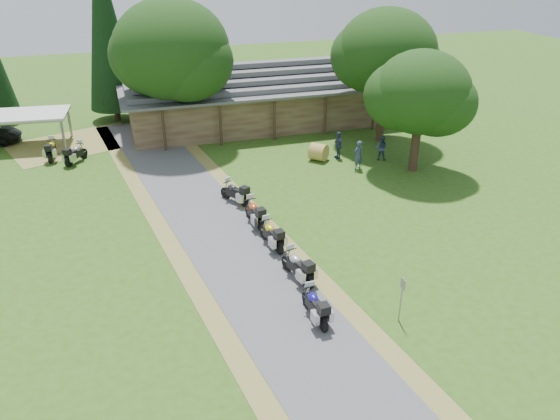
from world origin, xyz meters
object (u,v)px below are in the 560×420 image
object	(u,v)px
hay_bale	(319,152)
motorcycle_row_b	(297,265)
motorcycle_row_c	(271,233)
carport	(30,130)
motorcycle_row_e	(235,192)
motorcycle_row_a	(315,304)
lodge	(258,92)
motorcycle_carport_a	(51,149)
motorcycle_carport_b	(75,153)
motorcycle_row_d	(255,212)

from	to	relation	value
hay_bale	motorcycle_row_b	bearing A→B (deg)	-114.70
motorcycle_row_b	motorcycle_row_c	size ratio (longest dim) A/B	1.01
motorcycle_row_b	carport	bearing A→B (deg)	15.23
motorcycle_row_e	motorcycle_row_a	bearing A→B (deg)	152.70
lodge	motorcycle_carport_a	size ratio (longest dim) A/B	10.28
motorcycle_row_e	hay_bale	bearing A→B (deg)	-85.07
motorcycle_row_a	motorcycle_carport_b	world-z (taller)	motorcycle_carport_b
motorcycle_row_d	motorcycle_row_e	xyz separation A→B (m)	(-0.38, 2.84, -0.04)
motorcycle_row_e	motorcycle_carport_a	distance (m)	14.62
motorcycle_row_b	motorcycle_row_e	world-z (taller)	motorcycle_row_b
motorcycle_row_c	motorcycle_row_d	world-z (taller)	motorcycle_row_d
carport	hay_bale	world-z (taller)	carport
motorcycle_row_d	motorcycle_carport_a	bearing A→B (deg)	31.89
motorcycle_carport_a	motorcycle_carport_b	world-z (taller)	motorcycle_carport_a
carport	lodge	bearing A→B (deg)	7.74
motorcycle_row_a	motorcycle_row_e	xyz separation A→B (m)	(-0.55, 11.17, 0.01)
lodge	motorcycle_carport_a	bearing A→B (deg)	-166.31
motorcycle_row_a	motorcycle_carport_b	xyz separation A→B (m)	(-9.21, 20.39, 0.01)
lodge	motorcycle_carport_b	distance (m)	14.90
hay_bale	motorcycle_row_a	bearing A→B (deg)	-111.56
motorcycle_row_b	motorcycle_row_e	xyz separation A→B (m)	(-0.81, 8.34, -0.03)
motorcycle_row_d	motorcycle_row_e	distance (m)	2.87
lodge	carport	xyz separation A→B (m)	(-17.01, -0.49, -1.26)
carport	motorcycle_carport_a	xyz separation A→B (m)	(1.53, -3.28, -0.47)
motorcycle_row_c	motorcycle_carport_a	xyz separation A→B (m)	(-10.77, 15.72, 0.01)
motorcycle_row_b	motorcycle_carport_b	xyz separation A→B (m)	(-9.47, 17.56, -0.02)
carport	motorcycle_row_e	distance (m)	18.08
motorcycle_row_a	motorcycle_carport_b	size ratio (longest dim) A/B	0.98
motorcycle_row_d	motorcycle_row_e	size ratio (longest dim) A/B	1.06
motorcycle_row_a	motorcycle_carport_a	xyz separation A→B (m)	(-10.77, 21.62, 0.03)
lodge	motorcycle_row_b	distance (m)	23.06
motorcycle_row_c	motorcycle_row_b	bearing A→B (deg)	175.39
motorcycle_row_e	motorcycle_carport_a	size ratio (longest dim) A/B	0.96
motorcycle_row_e	hay_bale	world-z (taller)	motorcycle_row_e
motorcycle_row_b	hay_bale	bearing A→B (deg)	-39.11
lodge	motorcycle_carport_b	size ratio (longest dim) A/B	10.59
motorcycle_row_c	motorcycle_row_a	bearing A→B (deg)	170.48
carport	motorcycle_carport_b	size ratio (longest dim) A/B	2.71
motorcycle_row_a	motorcycle_carport_a	distance (m)	24.15
motorcycle_row_c	motorcycle_carport_b	size ratio (longest dim) A/B	1.02
motorcycle_row_c	motorcycle_carport_b	bearing A→B (deg)	22.93
motorcycle_row_d	motorcycle_row_e	bearing A→B (deg)	0.86
hay_bale	carport	bearing A→B (deg)	154.39
lodge	motorcycle_row_d	xyz separation A→B (m)	(-4.89, -17.06, -1.72)
lodge	motorcycle_row_c	xyz separation A→B (m)	(-4.71, -19.49, -1.74)
motorcycle_row_a	motorcycle_row_c	bearing A→B (deg)	-3.05
motorcycle_row_a	motorcycle_row_b	distance (m)	2.85
lodge	motorcycle_carport_b	world-z (taller)	lodge
lodge	motorcycle_row_d	bearing A→B (deg)	-105.99
motorcycle_carport_b	motorcycle_row_b	bearing A→B (deg)	-116.85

